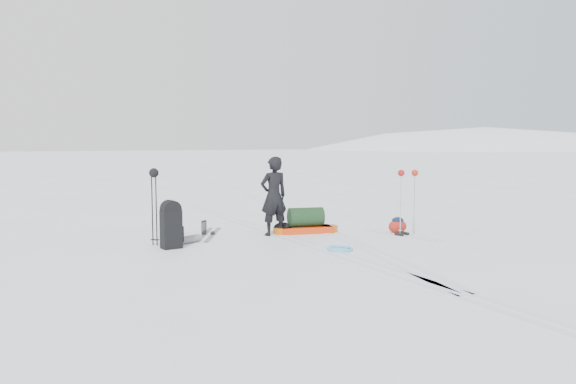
{
  "coord_description": "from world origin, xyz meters",
  "views": [
    {
      "loc": [
        -4.63,
        -10.48,
        2.01
      ],
      "look_at": [
        0.04,
        0.01,
        0.95
      ],
      "focal_mm": 35.0,
      "sensor_mm": 36.0,
      "label": 1
    }
  ],
  "objects_px": {
    "ski_poles_black": "(154,182)",
    "expedition_rucksack": "(173,226)",
    "pulk_sled": "(306,223)",
    "skier": "(274,196)"
  },
  "relations": [
    {
      "from": "ski_poles_black",
      "to": "expedition_rucksack",
      "type": "bearing_deg",
      "value": -64.27
    },
    {
      "from": "pulk_sled",
      "to": "ski_poles_black",
      "type": "height_order",
      "value": "ski_poles_black"
    },
    {
      "from": "pulk_sled",
      "to": "ski_poles_black",
      "type": "bearing_deg",
      "value": -167.86
    },
    {
      "from": "skier",
      "to": "pulk_sled",
      "type": "distance_m",
      "value": 0.98
    },
    {
      "from": "pulk_sled",
      "to": "expedition_rucksack",
      "type": "bearing_deg",
      "value": -160.29
    },
    {
      "from": "pulk_sled",
      "to": "expedition_rucksack",
      "type": "relative_size",
      "value": 1.65
    },
    {
      "from": "pulk_sled",
      "to": "expedition_rucksack",
      "type": "xyz_separation_m",
      "value": [
        -3.01,
        -0.53,
        0.21
      ]
    },
    {
      "from": "skier",
      "to": "expedition_rucksack",
      "type": "height_order",
      "value": "skier"
    },
    {
      "from": "expedition_rucksack",
      "to": "ski_poles_black",
      "type": "height_order",
      "value": "ski_poles_black"
    },
    {
      "from": "skier",
      "to": "pulk_sled",
      "type": "height_order",
      "value": "skier"
    }
  ]
}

